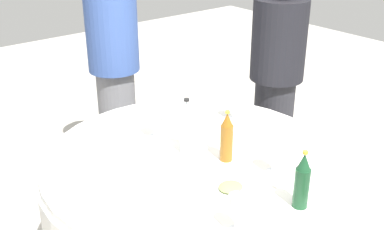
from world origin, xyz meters
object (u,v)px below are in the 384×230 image
(bottle_clear_north, at_px, (186,128))
(person_west, at_px, (276,81))
(bottle_dark_green_mid, at_px, (302,181))
(wine_glass_south, at_px, (154,119))
(dining_table, at_px, (192,181))
(bottle_amber_west, at_px, (227,138))
(plate_near, at_px, (230,190))
(plate_right, at_px, (256,139))
(person_north, at_px, (114,69))
(wine_glass_left, at_px, (160,108))
(wine_glass_inner, at_px, (233,102))
(wine_glass_front, at_px, (274,151))
(wine_glass_right, at_px, (237,206))

(bottle_clear_north, height_order, person_west, person_west)
(person_west, bearing_deg, bottle_dark_green_mid, -61.78)
(wine_glass_south, distance_m, person_west, 0.97)
(dining_table, xyz_separation_m, bottle_amber_west, (-0.10, 0.13, 0.27))
(person_west, bearing_deg, plate_near, -75.21)
(plate_right, distance_m, person_north, 1.22)
(bottle_amber_west, xyz_separation_m, plate_near, (0.17, 0.22, -0.11))
(person_west, bearing_deg, wine_glass_south, -106.33)
(wine_glass_left, height_order, plate_right, wine_glass_left)
(wine_glass_inner, bearing_deg, wine_glass_front, 64.34)
(wine_glass_south, bearing_deg, bottle_amber_west, 107.11)
(wine_glass_front, bearing_deg, wine_glass_left, -82.89)
(wine_glass_left, bearing_deg, dining_table, 76.45)
(bottle_amber_west, distance_m, plate_near, 0.30)
(plate_near, relative_size, person_north, 0.15)
(wine_glass_south, xyz_separation_m, plate_near, (0.05, 0.63, -0.09))
(plate_right, bearing_deg, plate_near, 31.62)
(wine_glass_left, bearing_deg, wine_glass_south, 44.87)
(wine_glass_front, bearing_deg, dining_table, -61.44)
(bottle_dark_green_mid, xyz_separation_m, wine_glass_right, (0.31, -0.05, -0.01))
(person_west, bearing_deg, bottle_clear_north, -92.26)
(bottle_dark_green_mid, relative_size, wine_glass_right, 1.64)
(wine_glass_front, height_order, wine_glass_inner, wine_glass_front)
(bottle_amber_west, xyz_separation_m, wine_glass_inner, (-0.35, -0.32, -0.01))
(dining_table, distance_m, plate_near, 0.39)
(wine_glass_right, height_order, person_west, person_west)
(wine_glass_front, bearing_deg, plate_right, -122.03)
(dining_table, height_order, bottle_clear_north, bottle_clear_north)
(wine_glass_inner, height_order, plate_right, wine_glass_inner)
(wine_glass_south, distance_m, wine_glass_inner, 0.48)
(person_north, bearing_deg, bottle_amber_west, -84.23)
(plate_right, bearing_deg, dining_table, -13.77)
(bottle_amber_west, xyz_separation_m, plate_right, (-0.25, -0.05, -0.11))
(bottle_dark_green_mid, height_order, plate_near, bottle_dark_green_mid)
(wine_glass_front, height_order, wine_glass_left, wine_glass_front)
(bottle_clear_north, bearing_deg, plate_right, 160.35)
(bottle_clear_north, xyz_separation_m, wine_glass_south, (0.02, -0.24, -0.03))
(person_west, bearing_deg, dining_table, -90.00)
(wine_glass_left, xyz_separation_m, plate_near, (0.17, 0.75, -0.08))
(wine_glass_left, bearing_deg, person_north, -101.09)
(wine_glass_left, bearing_deg, person_west, 173.96)
(wine_glass_left, xyz_separation_m, person_north, (-0.14, -0.72, -0.00))
(plate_right, height_order, person_north, person_north)
(wine_glass_left, bearing_deg, bottle_clear_north, 74.78)
(wine_glass_front, distance_m, person_north, 1.47)
(wine_glass_front, xyz_separation_m, plate_near, (0.26, 0.00, -0.10))
(bottle_clear_north, distance_m, plate_near, 0.42)
(bottle_amber_west, relative_size, bottle_clear_north, 0.90)
(bottle_amber_west, relative_size, person_west, 0.17)
(bottle_dark_green_mid, xyz_separation_m, wine_glass_south, (0.10, -0.88, -0.01))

